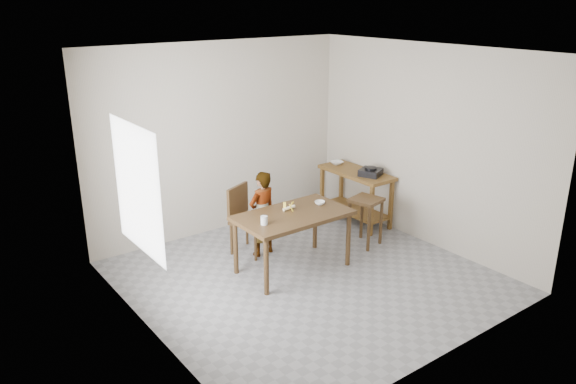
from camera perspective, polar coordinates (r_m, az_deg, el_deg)
floor at (r=6.95m, az=2.00°, el=-8.84°), size 4.00×4.00×0.04m
ceiling at (r=6.15m, az=2.30°, el=14.27°), size 4.00×4.00×0.04m
wall_back at (r=8.03m, az=-6.98°, el=5.42°), size 4.00×0.04×2.70m
wall_front at (r=5.11m, az=16.54°, el=-3.49°), size 4.00×0.04×2.70m
wall_left at (r=5.45m, az=-14.64°, el=-1.86°), size 0.04×4.00×2.70m
wall_right at (r=7.81m, az=13.80°, el=4.59°), size 0.04×4.00×2.70m
window_pane at (r=5.59m, az=-15.10°, el=0.28°), size 0.02×1.10×1.30m
dining_table at (r=6.99m, az=0.49°, el=-5.06°), size 1.40×0.80×0.75m
prep_counter at (r=8.52m, az=6.86°, el=-0.44°), size 0.50×1.20×0.80m
child at (r=7.33m, az=-2.64°, el=-2.21°), size 0.45×0.33×1.15m
dining_chair at (r=7.43m, az=-3.81°, el=-2.92°), size 0.58×0.58×0.91m
stool at (r=7.76m, az=7.84°, el=-2.99°), size 0.46×0.46×0.67m
glass_tumbler at (r=6.51m, az=-2.44°, el=-2.89°), size 0.09×0.09×0.10m
small_bowl at (r=7.14m, az=3.25°, el=-1.10°), size 0.16×0.16×0.04m
banana at (r=6.94m, az=0.11°, el=-1.58°), size 0.19×0.14×0.07m
serving_bowl at (r=8.69m, az=4.98°, el=2.97°), size 0.19×0.19×0.05m
gas_burner at (r=8.20m, az=8.39°, el=2.00°), size 0.38×0.38×0.10m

